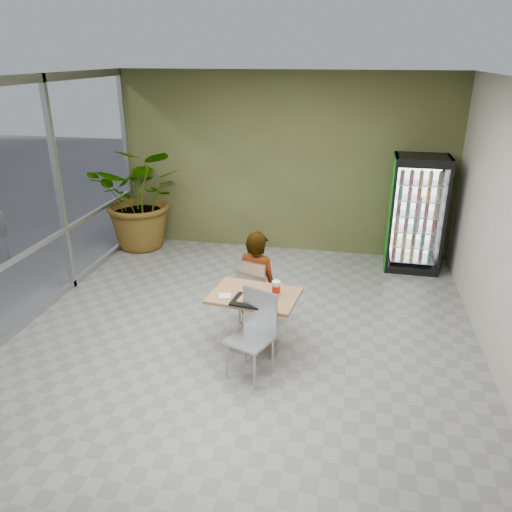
{
  "coord_description": "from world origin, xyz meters",
  "views": [
    {
      "loc": [
        1.27,
        -5.3,
        3.46
      ],
      "look_at": [
        0.09,
        0.59,
        1.0
      ],
      "focal_mm": 35.0,
      "sensor_mm": 36.0,
      "label": 1
    }
  ],
  "objects_px": {
    "dining_table": "(254,310)",
    "potted_plant": "(142,197)",
    "soda_cup": "(276,289)",
    "beverage_fridge": "(416,214)",
    "cafeteria_tray": "(252,301)",
    "chair_far": "(254,287)",
    "seated_woman": "(257,289)",
    "chair_near": "(255,327)"
  },
  "relations": [
    {
      "from": "cafeteria_tray",
      "to": "potted_plant",
      "type": "distance_m",
      "value": 4.32
    },
    {
      "from": "soda_cup",
      "to": "cafeteria_tray",
      "type": "height_order",
      "value": "soda_cup"
    },
    {
      "from": "potted_plant",
      "to": "soda_cup",
      "type": "bearing_deg",
      "value": -45.48
    },
    {
      "from": "chair_near",
      "to": "cafeteria_tray",
      "type": "height_order",
      "value": "chair_near"
    },
    {
      "from": "dining_table",
      "to": "potted_plant",
      "type": "bearing_deg",
      "value": 131.68
    },
    {
      "from": "dining_table",
      "to": "cafeteria_tray",
      "type": "height_order",
      "value": "cafeteria_tray"
    },
    {
      "from": "dining_table",
      "to": "seated_woman",
      "type": "height_order",
      "value": "seated_woman"
    },
    {
      "from": "chair_far",
      "to": "potted_plant",
      "type": "height_order",
      "value": "potted_plant"
    },
    {
      "from": "soda_cup",
      "to": "potted_plant",
      "type": "relative_size",
      "value": 0.09
    },
    {
      "from": "soda_cup",
      "to": "potted_plant",
      "type": "distance_m",
      "value": 4.3
    },
    {
      "from": "chair_near",
      "to": "soda_cup",
      "type": "relative_size",
      "value": 5.55
    },
    {
      "from": "chair_near",
      "to": "potted_plant",
      "type": "height_order",
      "value": "potted_plant"
    },
    {
      "from": "seated_woman",
      "to": "cafeteria_tray",
      "type": "bearing_deg",
      "value": 113.84
    },
    {
      "from": "beverage_fridge",
      "to": "potted_plant",
      "type": "bearing_deg",
      "value": -179.96
    },
    {
      "from": "dining_table",
      "to": "beverage_fridge",
      "type": "relative_size",
      "value": 0.58
    },
    {
      "from": "chair_far",
      "to": "seated_woman",
      "type": "relative_size",
      "value": 0.59
    },
    {
      "from": "seated_woman",
      "to": "cafeteria_tray",
      "type": "distance_m",
      "value": 0.88
    },
    {
      "from": "soda_cup",
      "to": "potted_plant",
      "type": "bearing_deg",
      "value": 134.52
    },
    {
      "from": "soda_cup",
      "to": "cafeteria_tray",
      "type": "relative_size",
      "value": 0.39
    },
    {
      "from": "dining_table",
      "to": "seated_woman",
      "type": "distance_m",
      "value": 0.63
    },
    {
      "from": "chair_far",
      "to": "potted_plant",
      "type": "bearing_deg",
      "value": -27.53
    },
    {
      "from": "cafeteria_tray",
      "to": "potted_plant",
      "type": "relative_size",
      "value": 0.24
    },
    {
      "from": "dining_table",
      "to": "chair_near",
      "type": "height_order",
      "value": "chair_near"
    },
    {
      "from": "chair_far",
      "to": "cafeteria_tray",
      "type": "bearing_deg",
      "value": 116.25
    },
    {
      "from": "chair_near",
      "to": "cafeteria_tray",
      "type": "relative_size",
      "value": 2.17
    },
    {
      "from": "cafeteria_tray",
      "to": "chair_far",
      "type": "bearing_deg",
      "value": 100.1
    },
    {
      "from": "dining_table",
      "to": "seated_woman",
      "type": "bearing_deg",
      "value": 98.62
    },
    {
      "from": "chair_far",
      "to": "beverage_fridge",
      "type": "distance_m",
      "value": 3.34
    },
    {
      "from": "beverage_fridge",
      "to": "potted_plant",
      "type": "height_order",
      "value": "potted_plant"
    },
    {
      "from": "chair_near",
      "to": "cafeteria_tray",
      "type": "distance_m",
      "value": 0.34
    },
    {
      "from": "chair_near",
      "to": "seated_woman",
      "type": "bearing_deg",
      "value": 122.05
    },
    {
      "from": "chair_far",
      "to": "soda_cup",
      "type": "xyz_separation_m",
      "value": [
        0.38,
        -0.55,
        0.28
      ]
    },
    {
      "from": "chair_far",
      "to": "chair_near",
      "type": "height_order",
      "value": "chair_near"
    },
    {
      "from": "dining_table",
      "to": "chair_near",
      "type": "relative_size",
      "value": 1.12
    },
    {
      "from": "dining_table",
      "to": "soda_cup",
      "type": "height_order",
      "value": "soda_cup"
    },
    {
      "from": "soda_cup",
      "to": "beverage_fridge",
      "type": "xyz_separation_m",
      "value": [
        1.87,
        2.98,
        0.13
      ]
    },
    {
      "from": "potted_plant",
      "to": "seated_woman",
      "type": "bearing_deg",
      "value": -42.85
    },
    {
      "from": "seated_woman",
      "to": "soda_cup",
      "type": "height_order",
      "value": "seated_woman"
    },
    {
      "from": "chair_near",
      "to": "beverage_fridge",
      "type": "distance_m",
      "value": 4.06
    },
    {
      "from": "dining_table",
      "to": "soda_cup",
      "type": "distance_m",
      "value": 0.4
    },
    {
      "from": "seated_woman",
      "to": "soda_cup",
      "type": "xyz_separation_m",
      "value": [
        0.36,
        -0.6,
        0.32
      ]
    },
    {
      "from": "soda_cup",
      "to": "cafeteria_tray",
      "type": "distance_m",
      "value": 0.35
    }
  ]
}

